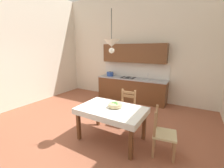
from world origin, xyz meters
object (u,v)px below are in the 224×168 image
Objects in this scene: dining_chair_window_side at (162,133)px; pendant_lamp at (112,44)px; dining_chair_kitchen_side at (127,108)px; dining_table at (111,113)px; kitchen_cabinetry at (132,79)px; fruit_bowl at (115,105)px.

dining_chair_window_side is 1.16× the size of pendant_lamp.
dining_chair_kitchen_side is 1.90m from pendant_lamp.
dining_table is 1.48m from pendant_lamp.
pendant_lamp reaches higher than dining_chair_window_side.
dining_chair_window_side is (1.73, -2.68, -0.41)m from kitchen_cabinetry.
dining_table is 1.83× the size of pendant_lamp.
dining_chair_kitchen_side is at bearing 93.35° from pendant_lamp.
dining_chair_window_side is at bearing -0.69° from fruit_bowl.
kitchen_cabinetry is at bearing 104.57° from fruit_bowl.
pendant_lamp is (-1.05, -0.13, 1.67)m from dining_chair_window_side.
kitchen_cabinetry is 3.14m from pendant_lamp.
kitchen_cabinetry reaches higher than dining_table.
kitchen_cabinetry is 2.82m from dining_table.
dining_chair_window_side is (1.10, -0.80, 0.00)m from dining_chair_kitchen_side.
fruit_bowl is at bearing 179.31° from dining_chair_window_side.
pendant_lamp reaches higher than dining_chair_kitchen_side.
dining_table is 1.11m from dining_chair_window_side.
dining_chair_window_side reaches higher than dining_table.
dining_chair_kitchen_side reaches higher than dining_table.
dining_chair_kitchen_side is at bearing -71.51° from kitchen_cabinetry.
pendant_lamp reaches higher than kitchen_cabinetry.
fruit_bowl is 1.30m from pendant_lamp.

